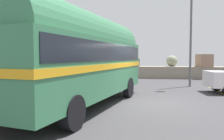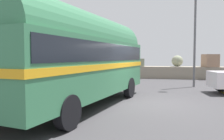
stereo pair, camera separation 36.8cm
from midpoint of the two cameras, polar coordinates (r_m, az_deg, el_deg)
name	(u,v)px [view 2 (the right image)]	position (r m, az deg, el deg)	size (l,w,h in m)	color
ground	(149,103)	(9.67, 10.47, -8.41)	(32.00, 26.00, 0.02)	#3E3C3F
breakwater	(152,71)	(21.32, 10.73, -0.18)	(31.36, 2.09, 2.43)	gray
vintage_coach	(81,55)	(8.72, -6.63, 3.85)	(4.07, 8.89, 3.70)	black
lamp_post	(195,28)	(15.51, 21.23, 9.91)	(0.44, 1.11, 6.79)	#5B5B60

